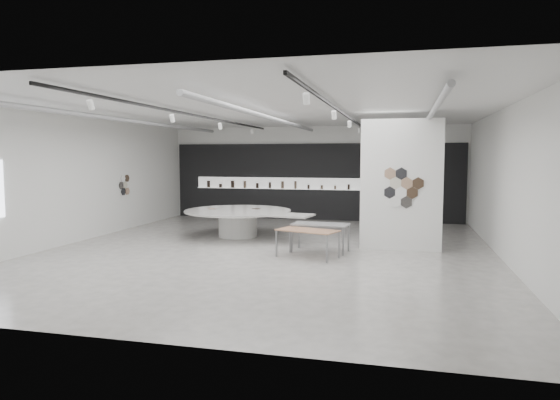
% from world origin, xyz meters
% --- Properties ---
extents(room, '(12.02, 14.02, 3.82)m').
position_xyz_m(room, '(-0.09, -0.00, 2.07)').
color(room, '#B1ADA7').
rests_on(room, ground).
extents(back_wall_display, '(11.80, 0.27, 3.10)m').
position_xyz_m(back_wall_display, '(-0.08, 6.93, 1.54)').
color(back_wall_display, black).
rests_on(back_wall_display, ground).
extents(partition_column, '(2.20, 0.38, 3.60)m').
position_xyz_m(partition_column, '(3.50, 1.00, 1.80)').
color(partition_column, white).
rests_on(partition_column, ground).
extents(display_island, '(4.59, 3.94, 0.88)m').
position_xyz_m(display_island, '(-1.53, 2.03, 0.57)').
color(display_island, white).
rests_on(display_island, ground).
extents(sample_table_wood, '(1.69, 1.20, 0.72)m').
position_xyz_m(sample_table_wood, '(1.22, -0.70, 0.66)').
color(sample_table_wood, '#A77556').
rests_on(sample_table_wood, ground).
extents(sample_table_stone, '(1.57, 0.90, 0.77)m').
position_xyz_m(sample_table_stone, '(1.41, 0.14, 0.70)').
color(sample_table_stone, gray).
rests_on(sample_table_stone, ground).
extents(kitchen_counter, '(1.78, 0.70, 1.40)m').
position_xyz_m(kitchen_counter, '(3.15, 6.54, 0.51)').
color(kitchen_counter, white).
rests_on(kitchen_counter, ground).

